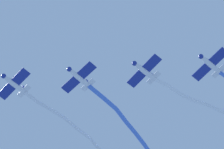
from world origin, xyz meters
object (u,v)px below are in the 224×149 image
at_px(airplane_left_wing, 79,77).
at_px(airplane_slot, 210,64).
at_px(airplane_lead, 14,84).
at_px(airplane_right_wing, 144,71).

bearing_deg(airplane_left_wing, airplane_slot, 129.27).
relative_size(airplane_lead, airplane_left_wing, 1.00).
distance_m(airplane_left_wing, airplane_slot, 24.08).
relative_size(airplane_left_wing, airplane_right_wing, 0.99).
xyz_separation_m(airplane_lead, airplane_slot, (-32.11, 16.53, 0.75)).
bearing_deg(airplane_right_wing, airplane_lead, -45.87).
height_order(airplane_left_wing, airplane_right_wing, airplane_right_wing).
distance_m(airplane_left_wing, airplane_right_wing, 12.03).
relative_size(airplane_left_wing, airplane_slot, 0.99).
height_order(airplane_lead, airplane_left_wing, airplane_left_wing).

